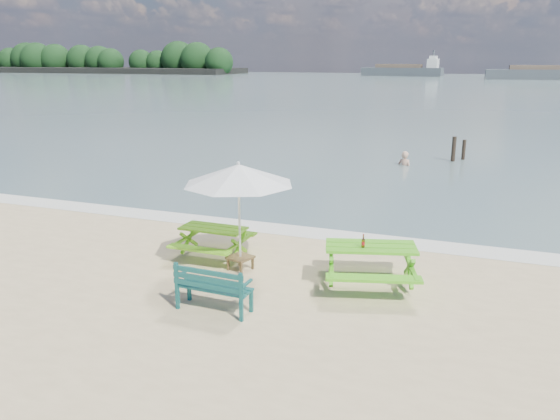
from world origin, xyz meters
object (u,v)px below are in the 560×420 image
(patio_umbrella, at_px, (239,174))
(beer_bottle, at_px, (363,243))
(side_table, at_px, (240,263))
(park_bench, at_px, (214,297))
(swimmer, at_px, (404,171))
(picnic_table_left, at_px, (214,243))
(picnic_table_right, at_px, (370,266))

(patio_umbrella, height_order, beer_bottle, patio_umbrella)
(patio_umbrella, bearing_deg, side_table, -90.00)
(park_bench, height_order, swimmer, park_bench)
(picnic_table_left, height_order, beer_bottle, beer_bottle)
(picnic_table_left, xyz_separation_m, side_table, (0.88, -0.51, -0.18))
(picnic_table_right, height_order, side_table, picnic_table_right)
(picnic_table_left, relative_size, swimmer, 0.96)
(beer_bottle, bearing_deg, park_bench, -139.80)
(picnic_table_right, height_order, beer_bottle, beer_bottle)
(beer_bottle, bearing_deg, picnic_table_left, 171.13)
(park_bench, xyz_separation_m, beer_bottle, (2.23, 1.89, 0.66))
(picnic_table_right, relative_size, beer_bottle, 8.94)
(patio_umbrella, bearing_deg, swimmer, 82.97)
(swimmer, bearing_deg, picnic_table_right, -85.17)
(patio_umbrella, distance_m, swimmer, 13.42)
(picnic_table_left, relative_size, picnic_table_right, 0.70)
(picnic_table_right, bearing_deg, patio_umbrella, -177.22)
(picnic_table_left, xyz_separation_m, beer_bottle, (3.48, -0.54, 0.58))
(picnic_table_right, xyz_separation_m, patio_umbrella, (-2.72, -0.13, 1.66))
(side_table, xyz_separation_m, patio_umbrella, (0.00, 0.00, 1.90))
(picnic_table_right, relative_size, side_table, 4.03)
(picnic_table_left, height_order, swimmer, picnic_table_left)
(side_table, relative_size, swimmer, 0.34)
(picnic_table_right, distance_m, swimmer, 13.05)
(side_table, distance_m, patio_umbrella, 1.90)
(picnic_table_left, distance_m, picnic_table_right, 3.62)
(picnic_table_right, relative_size, swimmer, 1.37)
(beer_bottle, bearing_deg, patio_umbrella, 179.34)
(picnic_table_left, bearing_deg, patio_umbrella, -30.12)
(picnic_table_right, bearing_deg, park_bench, -139.00)
(picnic_table_right, xyz_separation_m, beer_bottle, (-0.12, -0.16, 0.52))
(picnic_table_left, xyz_separation_m, patio_umbrella, (0.88, -0.51, 1.72))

